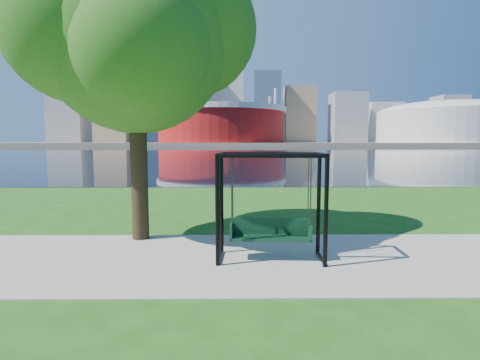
{
  "coord_description": "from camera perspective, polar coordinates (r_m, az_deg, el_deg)",
  "views": [
    {
      "loc": [
        -0.34,
        -8.09,
        2.45
      ],
      "look_at": [
        -0.26,
        0.0,
        1.63
      ],
      "focal_mm": 28.0,
      "sensor_mm": 36.0,
      "label": 1
    }
  ],
  "objects": [
    {
      "name": "skyline",
      "position": [
        329.2,
        -1.26,
        11.65
      ],
      "size": [
        392.0,
        66.0,
        96.5
      ],
      "color": "gray",
      "rests_on": "far_bank"
    },
    {
      "name": "river",
      "position": [
        110.11,
        -0.38,
        4.55
      ],
      "size": [
        900.0,
        180.0,
        0.02
      ],
      "primitive_type": "cube",
      "color": "black",
      "rests_on": "ground"
    },
    {
      "name": "ground",
      "position": [
        8.45,
        1.81,
        -11.03
      ],
      "size": [
        900.0,
        900.0,
        0.0
      ],
      "primitive_type": "plane",
      "color": "#1E5114",
      "rests_on": "ground"
    },
    {
      "name": "swing",
      "position": [
        7.72,
        4.67,
        -4.42
      ],
      "size": [
        2.23,
        1.05,
        2.23
      ],
      "rotation": [
        0.0,
        0.0,
        -0.05
      ],
      "color": "black",
      "rests_on": "ground"
    },
    {
      "name": "park_tree",
      "position": [
        9.99,
        -15.88,
        20.75
      ],
      "size": [
        5.87,
        5.3,
        7.29
      ],
      "color": "black",
      "rests_on": "ground"
    },
    {
      "name": "path",
      "position": [
        7.97,
        1.96,
        -11.96
      ],
      "size": [
        120.0,
        4.0,
        0.03
      ],
      "primitive_type": "cube",
      "color": "#9E937F",
      "rests_on": "ground"
    },
    {
      "name": "arena",
      "position": [
        278.55,
        28.81,
        7.87
      ],
      "size": [
        84.0,
        84.0,
        26.56
      ],
      "color": "beige",
      "rests_on": "far_bank"
    },
    {
      "name": "stadium",
      "position": [
        243.56,
        -2.86,
        8.58
      ],
      "size": [
        83.0,
        83.0,
        32.0
      ],
      "color": "maroon",
      "rests_on": "far_bank"
    },
    {
      "name": "far_bank",
      "position": [
        314.09,
        -0.5,
        5.55
      ],
      "size": [
        900.0,
        228.0,
        2.0
      ],
      "primitive_type": "cube",
      "color": "#937F60",
      "rests_on": "ground"
    }
  ]
}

